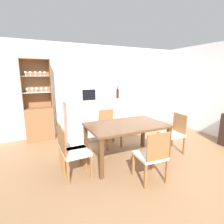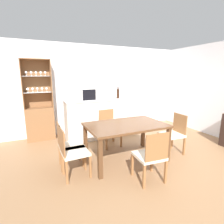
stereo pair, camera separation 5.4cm
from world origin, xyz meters
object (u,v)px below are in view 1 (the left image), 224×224
Objects in this scene: dining_chair_side_left_far at (70,146)px; dining_chair_head_far at (109,128)px; dining_chair_side_right_near at (173,133)px; microwave at (89,94)px; dining_chair_head_near at (152,156)px; dining_chair_side_left_near at (73,152)px; dining_table at (126,128)px; display_cabinet at (39,117)px; wine_bottle at (118,93)px.

dining_chair_side_left_far is 1.29m from dining_chair_head_far.
microwave reaches higher than dining_chair_side_right_near.
dining_chair_head_near is 1.00× the size of dining_chair_head_far.
dining_chair_head_near is 1.00× the size of dining_chair_side_left_near.
microwave is at bearing 150.58° from dining_chair_side_left_near.
dining_chair_side_left_near is 1.47m from dining_chair_head_far.
dining_chair_head_far is (-0.00, 0.82, -0.22)m from dining_table.
dining_chair_side_left_near is 1.97m from microwave.
dining_chair_side_right_near and dining_chair_head_far have the same top height.
display_cabinet is at bearing 122.79° from dining_chair_head_near.
dining_table is at bearing 82.78° from dining_chair_side_left_far.
microwave is at bearing 148.00° from dining_chair_side_left_far.
dining_chair_side_left_far is at bearing 143.06° from dining_chair_head_near.
dining_chair_side_right_near is 1.00× the size of dining_chair_side_left_far.
wine_bottle is at bearing -13.94° from display_cabinet.
dining_chair_side_right_near is at bearing -70.43° from wine_bottle.
microwave is (-0.27, 1.46, 0.55)m from dining_table.
dining_table is 1.59m from microwave.
dining_chair_head_far is at bearing 129.24° from dining_chair_side_left_near.
wine_bottle is at bearing -1.39° from microwave.
dining_chair_side_left_far is at bearing -141.71° from wine_bottle.
dining_chair_side_left_far is 0.30m from dining_chair_side_left_near.
display_cabinet reaches higher than dining_table.
microwave is (1.23, -0.49, 0.59)m from display_cabinet.
microwave reaches higher than dining_chair_side_left_far.
microwave is (0.83, 1.32, 0.77)m from dining_chair_side_left_far.
dining_chair_head_near is 1.47m from dining_chair_side_left_far.
dining_chair_head_near is 1.29m from dining_chair_side_left_near.
dining_table is at bearing -110.45° from wine_bottle.
dining_chair_side_left_far reaches higher than dining_table.
microwave is (-0.27, 0.64, 0.77)m from dining_chair_head_far.
wine_bottle is (2.04, -0.51, 0.58)m from display_cabinet.
dining_chair_side_left_near is (0.00, -0.30, 0.00)m from dining_chair_side_left_far.
dining_table is 1.14m from dining_chair_side_left_near.
dining_chair_side_right_near is 1.64× the size of microwave.
dining_chair_head_far is (1.10, 0.97, 0.00)m from dining_chair_side_left_near.
dining_chair_head_near is 2.45m from wine_bottle.
display_cabinet reaches higher than wine_bottle.
display_cabinet is 3.16m from dining_chair_head_near.
wine_bottle is (0.54, 2.26, 0.76)m from dining_chair_head_near.
dining_table is 1.14m from dining_chair_side_right_near.
dining_chair_head_near is at bearing -90.25° from dining_table.
dining_chair_side_right_near is 2.23m from dining_chair_side_left_far.
dining_chair_side_left_far is at bearing 27.85° from dining_chair_head_far.
dining_chair_side_left_near is at bearing 37.73° from dining_chair_head_far.
dining_chair_head_far is at bearing 52.09° from dining_chair_side_right_near.
microwave is at bearing -70.97° from dining_chair_head_far.
dining_chair_side_right_near is at bearing 87.92° from dining_chair_side_left_near.
dining_chair_side_left_far is at bearing -122.35° from microwave.
display_cabinet is 2.15m from dining_chair_side_left_near.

